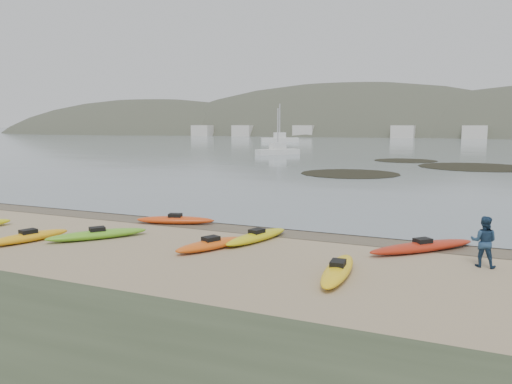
% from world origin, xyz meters
% --- Properties ---
extents(ground, '(600.00, 600.00, 0.00)m').
position_xyz_m(ground, '(0.00, 0.00, 0.00)').
color(ground, tan).
rests_on(ground, ground).
extents(wet_sand, '(60.00, 60.00, 0.00)m').
position_xyz_m(wet_sand, '(0.00, -0.30, 0.00)').
color(wet_sand, brown).
rests_on(wet_sand, ground).
extents(water, '(1200.00, 1200.00, 0.00)m').
position_xyz_m(water, '(0.00, 300.00, 0.01)').
color(water, slate).
rests_on(water, ground).
extents(kayaks, '(23.31, 8.11, 0.34)m').
position_xyz_m(kayaks, '(0.01, -3.31, 0.17)').
color(kayaks, '#F3A914').
rests_on(kayaks, ground).
extents(person_east, '(0.81, 0.66, 1.57)m').
position_xyz_m(person_east, '(8.71, -2.58, 0.78)').
color(person_east, navy).
rests_on(person_east, ground).
extents(kelp_mats, '(19.85, 26.11, 0.04)m').
position_xyz_m(kelp_mats, '(3.75, 33.76, 0.03)').
color(kelp_mats, black).
rests_on(kelp_mats, water).
extents(moored_boats, '(94.42, 82.69, 1.26)m').
position_xyz_m(moored_boats, '(3.73, 77.96, 0.56)').
color(moored_boats, silver).
rests_on(moored_boats, ground).
extents(far_town, '(199.00, 5.00, 4.00)m').
position_xyz_m(far_town, '(6.00, 145.00, 2.00)').
color(far_town, beige).
rests_on(far_town, ground).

